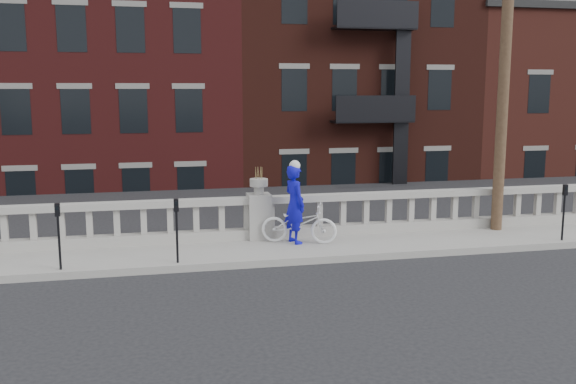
% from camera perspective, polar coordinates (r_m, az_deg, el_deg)
% --- Properties ---
extents(ground, '(120.00, 120.00, 0.00)m').
position_cam_1_polar(ground, '(12.05, 0.79, -9.08)').
color(ground, black).
rests_on(ground, ground).
extents(sidewalk, '(32.00, 2.20, 0.15)m').
position_cam_1_polar(sidewalk, '(14.84, -1.93, -5.24)').
color(sidewalk, gray).
rests_on(sidewalk, ground).
extents(balustrade, '(28.00, 0.34, 1.03)m').
position_cam_1_polar(balustrade, '(15.62, -2.59, -2.38)').
color(balustrade, gray).
rests_on(balustrade, sidewalk).
extents(planter_pedestal, '(0.55, 0.55, 1.76)m').
position_cam_1_polar(planter_pedestal, '(15.59, -2.60, -1.70)').
color(planter_pedestal, gray).
rests_on(planter_pedestal, sidewalk).
extents(lower_level, '(80.00, 44.00, 20.80)m').
position_cam_1_polar(lower_level, '(34.34, -7.35, 7.24)').
color(lower_level, '#605E59').
rests_on(lower_level, ground).
extents(utility_pole, '(1.60, 0.28, 10.00)m').
position_cam_1_polar(utility_pole, '(17.25, 18.86, 13.59)').
color(utility_pole, '#422D1E').
rests_on(utility_pole, sidewalk).
extents(parking_meter_b, '(0.10, 0.09, 1.36)m').
position_cam_1_polar(parking_meter_b, '(13.67, -19.73, -3.09)').
color(parking_meter_b, black).
rests_on(parking_meter_b, sidewalk).
extents(parking_meter_c, '(0.10, 0.09, 1.36)m').
position_cam_1_polar(parking_meter_c, '(13.57, -9.87, -2.76)').
color(parking_meter_c, black).
rests_on(parking_meter_c, sidewalk).
extents(parking_meter_d, '(0.10, 0.09, 1.36)m').
position_cam_1_polar(parking_meter_d, '(16.72, 23.34, -1.13)').
color(parking_meter_d, black).
rests_on(parking_meter_d, sidewalk).
extents(bicycle, '(1.90, 1.24, 0.94)m').
position_cam_1_polar(bicycle, '(15.17, 0.98, -2.79)').
color(bicycle, white).
rests_on(bicycle, sidewalk).
extents(cyclist, '(0.61, 0.78, 1.86)m').
position_cam_1_polar(cyclist, '(15.09, 0.59, -1.08)').
color(cyclist, '#0C0BAE').
rests_on(cyclist, sidewalk).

